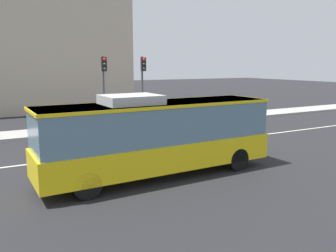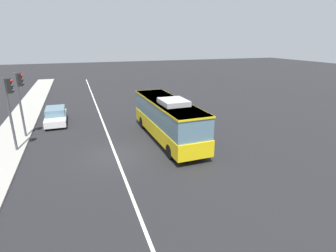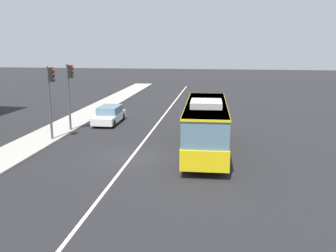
% 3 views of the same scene
% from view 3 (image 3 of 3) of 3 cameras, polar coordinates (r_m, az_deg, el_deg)
% --- Properties ---
extents(ground_plane, '(160.00, 160.00, 0.00)m').
position_cam_3_polar(ground_plane, '(22.05, -5.78, -4.94)').
color(ground_plane, black).
extents(sidewalk_kerb, '(80.00, 2.87, 0.14)m').
position_cam_3_polar(sidewalk_kerb, '(24.80, -22.72, -3.71)').
color(sidewalk_kerb, '#9E9B93').
rests_on(sidewalk_kerb, ground_plane).
extents(lane_centre_line, '(76.00, 0.16, 0.01)m').
position_cam_3_polar(lane_centre_line, '(22.05, -5.78, -4.92)').
color(lane_centre_line, silver).
rests_on(lane_centre_line, ground_plane).
extents(transit_bus, '(10.06, 2.75, 3.46)m').
position_cam_3_polar(transit_bus, '(22.72, 5.98, 0.32)').
color(transit_bus, yellow).
rests_on(transit_bus, ground_plane).
extents(sedan_white, '(4.50, 1.82, 1.46)m').
position_cam_3_polar(sedan_white, '(31.60, -9.21, 1.74)').
color(sedan_white, white).
rests_on(sedan_white, ground_plane).
extents(traffic_light_mid_block, '(0.33, 0.62, 5.20)m').
position_cam_3_polar(traffic_light_mid_block, '(26.24, -17.95, 5.32)').
color(traffic_light_mid_block, '#47474C').
rests_on(traffic_light_mid_block, ground_plane).
extents(traffic_light_far_corner, '(0.33, 0.62, 5.20)m').
position_cam_3_polar(traffic_light_far_corner, '(28.75, -15.17, 6.10)').
color(traffic_light_far_corner, '#47474C').
rests_on(traffic_light_far_corner, ground_plane).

